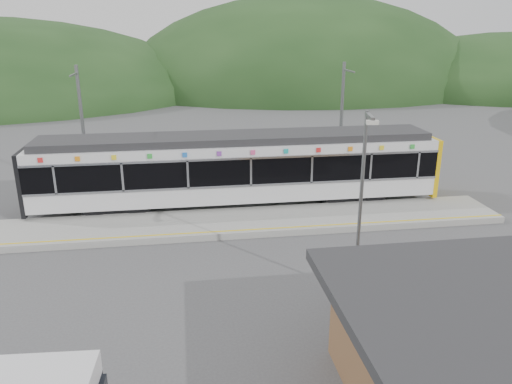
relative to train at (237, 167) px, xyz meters
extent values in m
plane|color=#4C4C4F|center=(-0.81, -6.00, -2.06)|extent=(120.00, 120.00, 0.00)
ellipsoid|color=#1E3D19|center=(15.19, 48.00, -2.06)|extent=(52.00, 39.00, 26.00)
ellipsoid|color=#1E3D19|center=(44.19, 42.00, -2.06)|extent=(44.00, 33.00, 16.00)
cube|color=#9E9E99|center=(-0.81, -2.70, -1.91)|extent=(26.00, 3.20, 0.30)
cube|color=yellow|center=(-0.81, -4.00, -1.76)|extent=(26.00, 0.10, 0.01)
cube|color=black|center=(-6.02, 0.00, -1.76)|extent=(3.20, 2.20, 0.56)
cube|color=black|center=(5.98, 0.00, -1.76)|extent=(3.20, 2.20, 0.56)
cube|color=silver|center=(-0.02, 0.00, -1.02)|extent=(20.00, 2.90, 0.92)
cube|color=black|center=(-0.02, 0.00, 0.16)|extent=(20.00, 2.96, 1.45)
cube|color=silver|center=(-0.02, -1.50, -0.51)|extent=(20.00, 0.05, 0.10)
cube|color=silver|center=(-0.02, -1.50, 0.84)|extent=(20.00, 0.05, 0.10)
cube|color=silver|center=(-0.02, 0.00, 1.11)|extent=(20.00, 2.90, 0.45)
cube|color=#2D2D30|center=(-0.02, 0.00, 1.52)|extent=(19.40, 2.50, 0.36)
cube|color=yellow|center=(10.10, 0.00, -0.16)|extent=(0.24, 2.92, 3.00)
cube|color=black|center=(-10.12, 0.00, -0.16)|extent=(0.20, 2.92, 3.00)
cube|color=silver|center=(-8.52, -1.50, 0.16)|extent=(0.10, 0.05, 1.35)
cube|color=silver|center=(-5.52, -1.50, 0.16)|extent=(0.10, 0.05, 1.35)
cube|color=silver|center=(-2.52, -1.50, 0.16)|extent=(0.10, 0.05, 1.35)
cube|color=silver|center=(0.48, -1.50, 0.16)|extent=(0.10, 0.05, 1.35)
cube|color=silver|center=(3.48, -1.50, 0.16)|extent=(0.10, 0.05, 1.35)
cube|color=silver|center=(6.48, -1.50, 0.16)|extent=(0.10, 0.05, 1.35)
cube|color=silver|center=(8.98, -1.50, 0.16)|extent=(0.10, 0.05, 1.35)
cube|color=red|center=(-9.02, -1.49, 1.12)|extent=(0.22, 0.04, 0.22)
cube|color=orange|center=(-7.42, -1.49, 1.12)|extent=(0.22, 0.04, 0.22)
cube|color=yellow|center=(-5.82, -1.49, 1.12)|extent=(0.22, 0.04, 0.22)
cube|color=green|center=(-4.22, -1.49, 1.12)|extent=(0.22, 0.04, 0.22)
cube|color=blue|center=(-2.62, -1.49, 1.12)|extent=(0.22, 0.04, 0.22)
cube|color=purple|center=(-1.02, -1.49, 1.12)|extent=(0.22, 0.04, 0.22)
cube|color=#E54C8C|center=(0.58, -1.49, 1.12)|extent=(0.22, 0.04, 0.22)
cube|color=#19A5A5|center=(2.18, -1.49, 1.12)|extent=(0.22, 0.04, 0.22)
cube|color=red|center=(3.78, -1.49, 1.12)|extent=(0.22, 0.04, 0.22)
cube|color=orange|center=(5.38, -1.49, 1.12)|extent=(0.22, 0.04, 0.22)
cube|color=yellow|center=(6.98, -1.49, 1.12)|extent=(0.22, 0.04, 0.22)
cube|color=green|center=(8.58, -1.49, 1.12)|extent=(0.22, 0.04, 0.22)
cylinder|color=slate|center=(-7.81, 2.60, 1.44)|extent=(0.18, 0.18, 7.00)
cube|color=slate|center=(-7.81, 1.80, 4.54)|extent=(0.08, 1.80, 0.08)
cylinder|color=slate|center=(6.19, 2.60, 1.44)|extent=(0.18, 0.18, 7.00)
cube|color=slate|center=(6.19, 1.80, 4.54)|extent=(0.08, 1.80, 0.08)
cylinder|color=slate|center=(3.01, -9.48, 1.14)|extent=(0.12, 0.12, 6.41)
cube|color=slate|center=(3.01, -9.96, 4.24)|extent=(0.32, 1.07, 0.12)
cube|color=silver|center=(3.01, -10.44, 4.15)|extent=(0.38, 0.24, 0.12)
camera|label=1|loc=(-2.67, -24.20, 6.87)|focal=35.00mm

